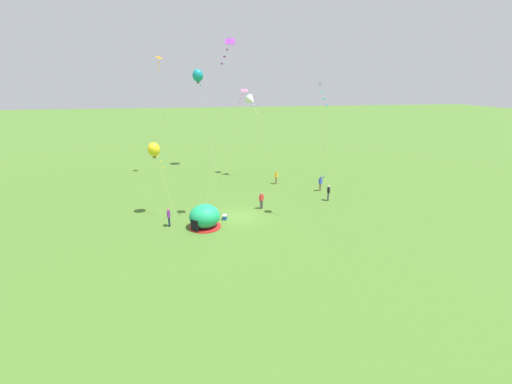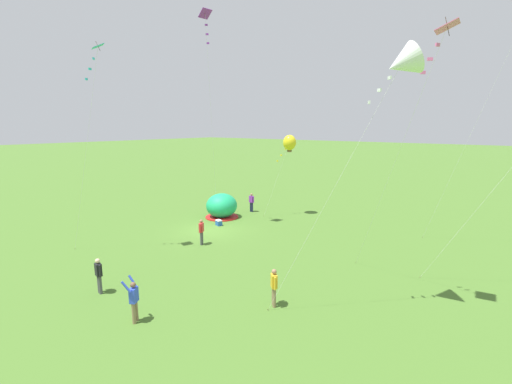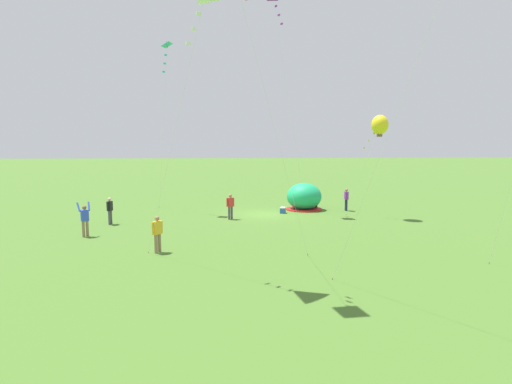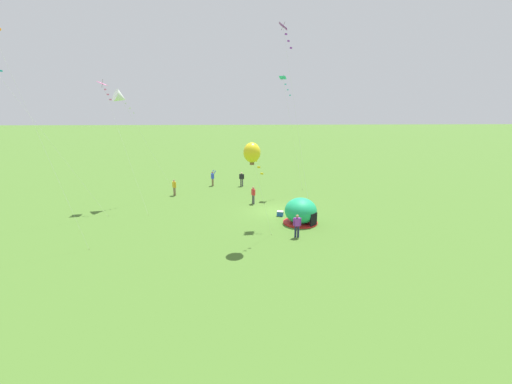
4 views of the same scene
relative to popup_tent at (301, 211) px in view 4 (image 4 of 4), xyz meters
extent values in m
plane|color=#477028|center=(3.28, 1.83, -1.00)|extent=(300.00, 300.00, 0.00)
ellipsoid|color=#1EAD6B|center=(0.01, 0.01, 0.05)|extent=(2.70, 2.60, 2.10)
cylinder|color=red|center=(0.01, 0.01, -0.95)|extent=(2.81, 2.81, 0.10)
cube|color=black|center=(-0.91, -0.88, -0.45)|extent=(0.64, 0.66, 1.10)
cube|color=#2659B2|center=(1.91, 1.46, -0.81)|extent=(0.50, 0.61, 0.38)
cube|color=white|center=(1.91, 1.46, -0.59)|extent=(0.51, 0.62, 0.06)
cylinder|color=#4C4C51|center=(5.93, 3.70, -0.56)|extent=(0.15, 0.15, 0.88)
cylinder|color=#4C4C51|center=(5.75, 3.60, -0.56)|extent=(0.15, 0.15, 0.88)
cube|color=red|center=(5.84, 3.65, 0.18)|extent=(0.45, 0.39, 0.60)
sphere|color=#9E7051|center=(5.84, 3.65, 0.61)|extent=(0.22, 0.22, 0.22)
cylinder|color=red|center=(6.06, 3.77, 0.18)|extent=(0.09, 0.09, 0.58)
cylinder|color=red|center=(5.62, 3.53, 0.18)|extent=(0.09, 0.09, 0.58)
cylinder|color=#1E2347|center=(-3.11, 0.90, -0.56)|extent=(0.15, 0.15, 0.88)
cylinder|color=#1E2347|center=(-3.12, 0.70, -0.56)|extent=(0.15, 0.15, 0.88)
cube|color=purple|center=(-3.11, 0.80, 0.18)|extent=(0.25, 0.39, 0.60)
sphere|color=#9E7051|center=(-3.11, 0.80, 0.61)|extent=(0.22, 0.22, 0.22)
cylinder|color=purple|center=(-3.10, 1.05, 0.18)|extent=(0.09, 0.09, 0.58)
cylinder|color=purple|center=(-3.12, 0.55, 0.18)|extent=(0.09, 0.09, 0.58)
cylinder|color=#8C7251|center=(13.94, 8.30, -0.56)|extent=(0.15, 0.15, 0.88)
cylinder|color=#8C7251|center=(13.77, 8.19, -0.56)|extent=(0.15, 0.15, 0.88)
cube|color=blue|center=(13.86, 8.24, 0.18)|extent=(0.45, 0.40, 0.60)
sphere|color=brown|center=(13.86, 8.24, 0.61)|extent=(0.22, 0.22, 0.22)
cylinder|color=blue|center=(14.16, 8.25, 0.65)|extent=(0.31, 0.35, 0.50)
cylinder|color=blue|center=(13.71, 7.98, 0.65)|extent=(0.22, 0.39, 0.50)
cylinder|color=#4C4C51|center=(13.44, 4.67, -0.56)|extent=(0.15, 0.15, 0.88)
cylinder|color=#4C4C51|center=(13.48, 4.87, -0.56)|extent=(0.15, 0.15, 0.88)
cube|color=black|center=(13.46, 4.77, 0.18)|extent=(0.31, 0.42, 0.60)
sphere|color=beige|center=(13.46, 4.77, 0.61)|extent=(0.22, 0.22, 0.22)
cylinder|color=black|center=(13.41, 4.52, 0.18)|extent=(0.09, 0.09, 0.58)
cylinder|color=black|center=(13.51, 5.01, 0.18)|extent=(0.09, 0.09, 0.58)
cylinder|color=#8C7251|center=(9.36, 11.88, -0.56)|extent=(0.15, 0.15, 0.88)
cylinder|color=#8C7251|center=(9.50, 12.03, -0.56)|extent=(0.15, 0.15, 0.88)
cube|color=gold|center=(9.43, 11.95, 0.18)|extent=(0.44, 0.44, 0.60)
sphere|color=#9E7051|center=(9.43, 11.95, 0.61)|extent=(0.22, 0.22, 0.22)
cylinder|color=gold|center=(9.25, 11.78, 0.18)|extent=(0.09, 0.09, 0.58)
cylinder|color=gold|center=(9.61, 12.13, 0.18)|extent=(0.09, 0.09, 0.58)
cylinder|color=silver|center=(-3.40, 3.35, 2.19)|extent=(1.66, 1.49, 6.37)
cylinder|color=brown|center=(-2.57, 2.61, -0.97)|extent=(0.03, 0.03, 0.06)
ellipsoid|color=yellow|center=(-4.22, 4.09, 5.37)|extent=(1.12, 1.12, 1.30)
cube|color=brown|center=(-4.22, 4.09, 4.67)|extent=(0.28, 0.28, 0.20)
cube|color=yellow|center=(-3.93, 3.83, 4.80)|extent=(0.19, 0.18, 0.12)
cube|color=yellow|center=(-3.69, 3.61, 4.31)|extent=(0.14, 0.21, 0.12)
cube|color=yellow|center=(-3.44, 3.39, 3.82)|extent=(0.16, 0.20, 0.12)
cylinder|color=silver|center=(1.23, 0.27, 6.70)|extent=(3.04, 2.26, 15.39)
cylinder|color=brown|center=(-0.29, -0.86, -0.97)|extent=(0.03, 0.03, 0.06)
cube|color=purple|center=(2.74, 1.39, 14.40)|extent=(0.88, 0.75, 0.51)
cylinder|color=#332314|center=(2.74, 1.39, 14.41)|extent=(0.40, 0.30, 0.61)
cube|color=purple|center=(2.46, 1.18, 13.76)|extent=(0.15, 0.20, 0.12)
cube|color=purple|center=(2.23, 1.01, 13.22)|extent=(0.18, 0.19, 0.12)
cube|color=purple|center=(1.99, 0.83, 12.68)|extent=(0.17, 0.19, 0.12)
cylinder|color=silver|center=(8.43, 13.93, 4.04)|extent=(2.90, 3.96, 10.07)
cylinder|color=brown|center=(9.87, 11.95, -0.97)|extent=(0.03, 0.03, 0.06)
cone|color=white|center=(6.98, 15.91, 9.07)|extent=(1.85, 1.90, 1.55)
cube|color=white|center=(7.23, 15.57, 8.55)|extent=(0.19, 0.18, 0.12)
cube|color=white|center=(7.43, 15.29, 8.10)|extent=(0.17, 0.19, 0.12)
cube|color=white|center=(7.64, 15.00, 7.66)|extent=(0.20, 0.15, 0.12)
cylinder|color=silver|center=(4.45, 15.08, 4.63)|extent=(3.70, 4.20, 11.26)
cylinder|color=brown|center=(2.61, 12.99, -0.97)|extent=(0.03, 0.03, 0.06)
cube|color=pink|center=(6.30, 17.18, 10.26)|extent=(0.85, 0.80, 0.34)
cylinder|color=#332314|center=(6.30, 17.18, 10.27)|extent=(0.22, 0.25, 0.71)
cube|color=pink|center=(6.02, 16.86, 9.74)|extent=(0.21, 0.14, 0.12)
cube|color=pink|center=(5.79, 16.60, 9.30)|extent=(0.15, 0.20, 0.12)
cube|color=pink|center=(5.55, 16.33, 8.86)|extent=(0.17, 0.20, 0.12)
cylinder|color=silver|center=(1.51, 19.90, 5.58)|extent=(1.84, 7.04, 13.16)
cylinder|color=brown|center=(2.43, 16.38, -0.97)|extent=(0.03, 0.03, 0.06)
cube|color=teal|center=(0.89, 22.31, 10.80)|extent=(0.20, 0.08, 0.12)
cylinder|color=silver|center=(10.80, -0.86, 5.06)|extent=(1.23, 2.65, 12.12)
cylinder|color=brown|center=(11.42, -2.18, -0.97)|extent=(0.03, 0.03, 0.06)
cube|color=#33B7D1|center=(10.19, 0.46, 11.12)|extent=(0.80, 0.84, 0.31)
cylinder|color=#332314|center=(10.19, 0.46, 11.13)|extent=(0.13, 0.25, 0.52)
cube|color=#33B7D1|center=(10.34, 0.15, 10.49)|extent=(0.19, 0.18, 0.12)
cube|color=#33B7D1|center=(10.46, -0.11, 9.94)|extent=(0.21, 0.13, 0.12)
cube|color=#33B7D1|center=(10.58, -0.38, 9.40)|extent=(0.20, 0.16, 0.12)
cylinder|color=silver|center=(-4.48, 17.30, 6.61)|extent=(0.47, 4.62, 15.21)
cylinder|color=brown|center=(-4.71, 15.00, -0.97)|extent=(0.03, 0.03, 0.06)
cube|color=orange|center=(-4.35, 18.60, 12.60)|extent=(0.21, 0.11, 0.12)
camera|label=1|loc=(-0.69, -28.29, 11.29)|focal=24.00mm
camera|label=2|loc=(20.83, 19.74, 6.79)|focal=24.00mm
camera|label=3|loc=(6.55, 30.34, 3.87)|focal=28.00mm
camera|label=4|loc=(-26.34, 4.77, 8.28)|focal=24.00mm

